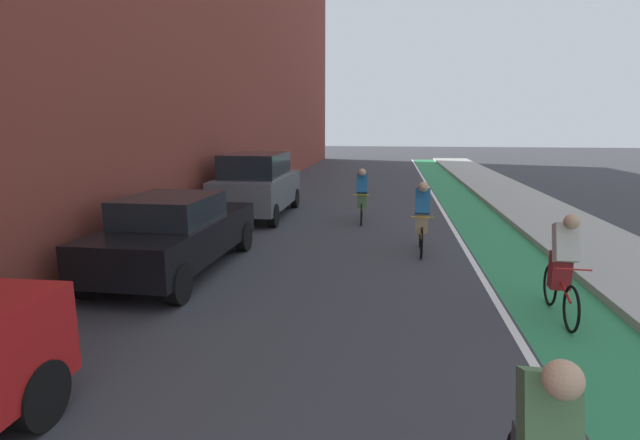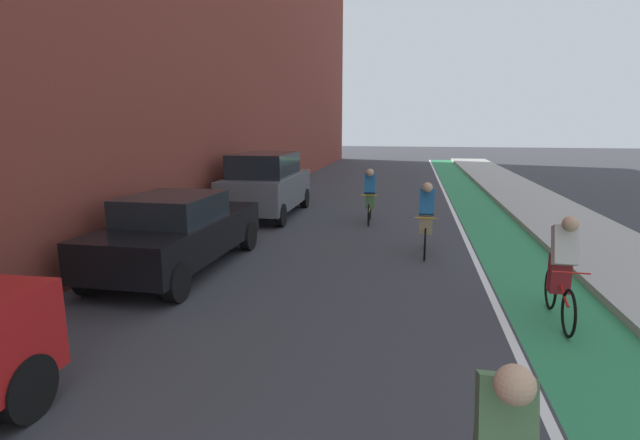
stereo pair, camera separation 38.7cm
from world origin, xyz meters
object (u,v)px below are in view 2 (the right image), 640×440
at_px(parked_sedan_black, 178,231).
at_px(cyclist_far, 370,194).
at_px(cyclist_mid, 562,268).
at_px(parked_suv_gray, 266,184).
at_px(cyclist_trailing, 426,218).

xyz_separation_m(parked_sedan_black, cyclist_far, (3.29, 5.46, 0.06)).
bearing_deg(cyclist_mid, parked_sedan_black, 168.53).
bearing_deg(parked_sedan_black, cyclist_far, 58.90).
distance_m(cyclist_mid, cyclist_far, 7.60).
distance_m(parked_suv_gray, cyclist_trailing, 6.14).
distance_m(parked_sedan_black, cyclist_trailing, 5.28).
xyz_separation_m(parked_sedan_black, cyclist_trailing, (4.82, 2.14, 0.03)).
bearing_deg(parked_sedan_black, parked_suv_gray, 89.99).
height_order(cyclist_mid, cyclist_trailing, cyclist_trailing).
xyz_separation_m(cyclist_trailing, cyclist_far, (-1.53, 3.32, 0.03)).
relative_size(cyclist_mid, cyclist_trailing, 0.98).
relative_size(parked_sedan_black, cyclist_trailing, 2.58).
distance_m(parked_sedan_black, parked_suv_gray, 5.94).
bearing_deg(cyclist_trailing, cyclist_far, 114.73).
bearing_deg(cyclist_trailing, parked_sedan_black, -156.05).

